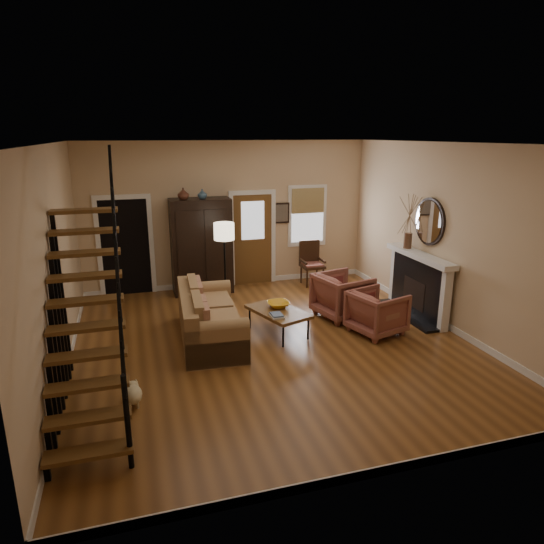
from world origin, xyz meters
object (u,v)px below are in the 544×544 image
object	(u,v)px
armoire	(201,246)
armchair_left	(377,312)
floor_lamp	(225,266)
side_chair	(312,264)
armchair_right	(342,295)
coffee_table	(278,322)
sofa	(210,316)

from	to	relation	value
armoire	armchair_left	bearing A→B (deg)	-51.11
floor_lamp	side_chair	bearing A→B (deg)	23.03
armoire	armchair_right	world-z (taller)	armoire
coffee_table	floor_lamp	xyz separation A→B (m)	(-0.62, 1.60, 0.66)
armoire	side_chair	distance (m)	2.61
armoire	side_chair	world-z (taller)	armoire
armchair_right	armchair_left	bearing A→B (deg)	-178.14
coffee_table	side_chair	size ratio (longest dim) A/B	1.14
armchair_right	armoire	bearing A→B (deg)	32.29
armchair_left	side_chair	xyz separation A→B (m)	(-0.05, 3.03, 0.12)
sofa	side_chair	bearing A→B (deg)	44.73
armchair_right	side_chair	bearing A→B (deg)	-18.60
armchair_right	side_chair	world-z (taller)	side_chair
armchair_right	floor_lamp	bearing A→B (deg)	47.67
side_chair	sofa	bearing A→B (deg)	-138.95
armoire	armchair_right	distance (m)	3.35
armoire	armchair_left	world-z (taller)	armoire
armoire	coffee_table	bearing A→B (deg)	-71.78
armoire	armchair_left	xyz separation A→B (m)	(2.60, -3.23, -0.66)
armoire	floor_lamp	world-z (taller)	armoire
side_chair	coffee_table	bearing A→B (deg)	-122.62
armchair_right	side_chair	size ratio (longest dim) A/B	0.92
armchair_right	floor_lamp	world-z (taller)	floor_lamp
sofa	floor_lamp	bearing A→B (deg)	72.91
side_chair	floor_lamp	bearing A→B (deg)	-156.97
coffee_table	floor_lamp	world-z (taller)	floor_lamp
sofa	coffee_table	bearing A→B (deg)	-1.06
coffee_table	armchair_right	xyz separation A→B (m)	(1.44, 0.46, 0.21)
sofa	floor_lamp	world-z (taller)	floor_lamp
armoire	floor_lamp	size ratio (longest dim) A/B	1.20
armoire	floor_lamp	xyz separation A→B (m)	(0.29, -1.16, -0.17)
sofa	coffee_table	size ratio (longest dim) A/B	1.95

